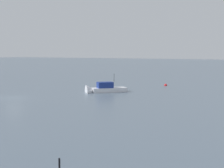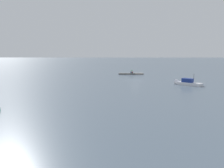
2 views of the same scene
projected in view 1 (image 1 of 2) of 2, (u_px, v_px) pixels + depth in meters
ground_plane at (14, 98)px, 48.98m from camera, size 500.00×500.00×0.00m
motorboat_white_mid at (103, 90)px, 55.79m from camera, size 6.47×6.32×3.89m
mooring_buoy_near at (166, 85)px, 66.43m from camera, size 0.58×0.58×0.58m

